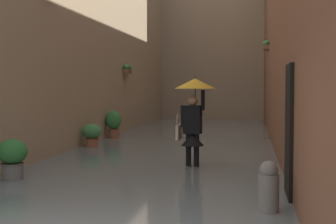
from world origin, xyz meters
TOP-DOWN VIEW (x-y plane):
  - ground_plane at (0.00, -11.13)m, footprint 60.00×60.00m
  - flood_water at (0.00, -11.13)m, footprint 6.32×28.26m
  - building_facade_left at (-3.66, -11.13)m, footprint 2.04×26.26m
  - building_facade_right at (3.66, -11.13)m, footprint 2.04×26.26m
  - building_facade_far at (0.00, -23.16)m, footprint 9.12×1.80m
  - person_wading at (-0.90, -6.07)m, footprint 0.89×0.89m
  - potted_plant_far_right at (2.43, -9.20)m, footprint 0.57×0.57m
  - potted_plant_mid_right at (2.48, -11.72)m, footprint 0.53×0.53m
  - potted_plant_near_right at (2.28, -3.97)m, footprint 0.56×0.56m
  - mooring_bollard at (-2.39, -2.24)m, footprint 0.29×0.29m

SIDE VIEW (x-z plane):
  - ground_plane at x=0.00m, z-range 0.00..0.00m
  - flood_water at x=0.00m, z-range 0.00..0.11m
  - mooring_bollard at x=-2.39m, z-range 0.00..0.82m
  - potted_plant_far_right at x=2.43m, z-range 0.07..0.84m
  - potted_plant_near_right at x=2.28m, z-range 0.07..0.93m
  - potted_plant_mid_right at x=2.48m, z-range 0.08..1.12m
  - person_wading at x=-0.90m, z-range 0.35..2.44m
  - building_facade_left at x=-3.66m, z-range 0.00..8.32m
  - building_facade_right at x=3.66m, z-range 0.00..9.14m
  - building_facade_far at x=0.00m, z-range 0.00..11.90m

